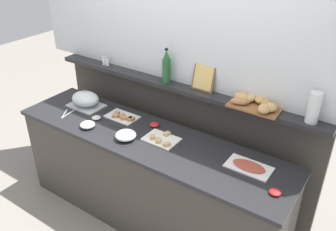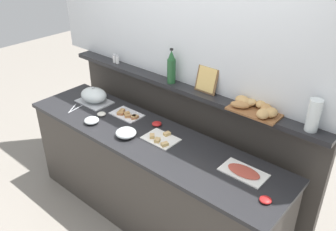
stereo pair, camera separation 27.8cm
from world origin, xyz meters
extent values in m
plane|color=gray|center=(0.00, 0.60, 0.00)|extent=(12.00, 12.00, 0.00)
cube|color=#3D3833|center=(0.00, 0.00, 0.44)|extent=(2.51, 0.61, 0.89)
cube|color=#232326|center=(0.00, 0.00, 0.90)|extent=(2.55, 0.65, 0.03)
cube|color=#3D3833|center=(0.00, 0.50, 0.60)|extent=(2.70, 0.08, 1.21)
cube|color=#232326|center=(0.00, 0.45, 1.23)|extent=(2.70, 0.22, 0.04)
cube|color=silver|center=(0.00, 0.52, 1.92)|extent=(3.30, 0.08, 1.35)
cube|color=silver|center=(-0.39, 0.13, 0.93)|extent=(0.30, 0.19, 0.01)
cube|color=#B7844C|center=(-0.38, 0.12, 0.94)|extent=(0.06, 0.07, 0.01)
cube|color=#D1664C|center=(-0.38, 0.12, 0.95)|extent=(0.06, 0.07, 0.01)
cube|color=#B7844C|center=(-0.38, 0.12, 0.95)|extent=(0.06, 0.07, 0.01)
cube|color=#B7844C|center=(-0.29, 0.12, 0.94)|extent=(0.07, 0.07, 0.01)
cube|color=#D1664C|center=(-0.29, 0.12, 0.95)|extent=(0.07, 0.07, 0.01)
cube|color=#B7844C|center=(-0.29, 0.12, 0.95)|extent=(0.07, 0.07, 0.01)
cube|color=#B7844C|center=(-0.28, 0.14, 0.94)|extent=(0.06, 0.05, 0.01)
cube|color=#D1664C|center=(-0.28, 0.14, 0.95)|extent=(0.06, 0.05, 0.01)
cube|color=#B7844C|center=(-0.28, 0.14, 0.95)|extent=(0.06, 0.05, 0.01)
cube|color=#B7844C|center=(-0.43, 0.09, 0.94)|extent=(0.07, 0.06, 0.01)
cube|color=#D1664C|center=(-0.43, 0.09, 0.95)|extent=(0.07, 0.06, 0.01)
cube|color=#B7844C|center=(-0.43, 0.09, 0.95)|extent=(0.07, 0.06, 0.01)
cube|color=#B7844C|center=(-0.34, 0.10, 0.94)|extent=(0.07, 0.07, 0.01)
cube|color=#D1664C|center=(-0.34, 0.10, 0.95)|extent=(0.07, 0.07, 0.01)
cube|color=#B7844C|center=(-0.34, 0.10, 0.95)|extent=(0.07, 0.07, 0.01)
cube|color=#B7844C|center=(-0.46, 0.13, 0.94)|extent=(0.06, 0.07, 0.01)
cube|color=#D1664C|center=(-0.46, 0.13, 0.95)|extent=(0.06, 0.07, 0.01)
cube|color=#B7844C|center=(-0.46, 0.13, 0.95)|extent=(0.06, 0.07, 0.01)
cube|color=white|center=(0.13, 0.03, 0.93)|extent=(0.29, 0.21, 0.01)
cube|color=tan|center=(0.06, -0.01, 0.94)|extent=(0.07, 0.07, 0.01)
cube|color=#E5C666|center=(0.06, -0.01, 0.95)|extent=(0.07, 0.07, 0.01)
cube|color=tan|center=(0.06, -0.01, 0.95)|extent=(0.07, 0.07, 0.01)
cube|color=tan|center=(0.22, -0.03, 0.94)|extent=(0.06, 0.07, 0.01)
cube|color=#E5C666|center=(0.22, -0.03, 0.95)|extent=(0.06, 0.07, 0.01)
cube|color=tan|center=(0.22, -0.03, 0.95)|extent=(0.06, 0.07, 0.01)
cube|color=tan|center=(0.14, -0.02, 0.94)|extent=(0.06, 0.07, 0.01)
cube|color=#E5C666|center=(0.14, -0.02, 0.95)|extent=(0.06, 0.07, 0.01)
cube|color=tan|center=(0.14, -0.02, 0.95)|extent=(0.06, 0.07, 0.01)
cube|color=tan|center=(0.13, 0.10, 0.94)|extent=(0.05, 0.06, 0.01)
cube|color=#E5C666|center=(0.13, 0.10, 0.95)|extent=(0.05, 0.06, 0.01)
cube|color=tan|center=(0.13, 0.10, 0.95)|extent=(0.05, 0.06, 0.01)
cube|color=white|center=(0.88, 0.09, 0.93)|extent=(0.34, 0.19, 0.01)
ellipsoid|color=#B24738|center=(0.88, 0.09, 0.94)|extent=(0.25, 0.13, 0.01)
cube|color=#B7BABF|center=(-0.83, 0.10, 0.93)|extent=(0.34, 0.24, 0.01)
ellipsoid|color=silver|center=(-0.83, 0.10, 1.00)|extent=(0.28, 0.23, 0.14)
sphere|color=#B7BABF|center=(-0.83, 0.10, 1.08)|extent=(0.02, 0.02, 0.02)
ellipsoid|color=silver|center=(-0.13, -0.13, 0.96)|extent=(0.18, 0.18, 0.07)
ellipsoid|color=#F28C4C|center=(-0.13, -0.13, 0.94)|extent=(0.14, 0.14, 0.04)
ellipsoid|color=silver|center=(-0.52, -0.17, 0.95)|extent=(0.13, 0.13, 0.05)
ellipsoid|color=#E5CC66|center=(-0.52, -0.17, 0.94)|extent=(0.10, 0.10, 0.03)
ellipsoid|color=red|center=(1.14, -0.08, 0.94)|extent=(0.08, 0.08, 0.03)
ellipsoid|color=red|center=(-0.05, 0.18, 0.94)|extent=(0.09, 0.09, 0.03)
ellipsoid|color=silver|center=(-0.57, -0.02, 0.94)|extent=(0.08, 0.08, 0.03)
cylinder|color=#B7BABF|center=(-0.88, -0.12, 0.93)|extent=(0.10, 0.16, 0.01)
cylinder|color=#B7BABF|center=(-0.85, -0.11, 0.93)|extent=(0.03, 0.18, 0.01)
sphere|color=#B7BABF|center=(-0.83, -0.20, 0.93)|extent=(0.01, 0.01, 0.01)
cylinder|color=#23562D|center=(-0.09, 0.42, 1.36)|extent=(0.08, 0.08, 0.22)
cone|color=#23562D|center=(-0.09, 0.42, 1.51)|extent=(0.06, 0.06, 0.08)
cylinder|color=black|center=(-0.09, 0.42, 1.56)|extent=(0.03, 0.03, 0.02)
cylinder|color=white|center=(-0.85, 0.42, 1.28)|extent=(0.03, 0.03, 0.08)
cylinder|color=#B7BABF|center=(-0.85, 0.42, 1.33)|extent=(0.03, 0.03, 0.01)
cylinder|color=white|center=(-0.81, 0.42, 1.28)|extent=(0.03, 0.03, 0.08)
cylinder|color=#B7BABF|center=(-0.81, 0.42, 1.33)|extent=(0.03, 0.03, 0.01)
cube|color=brown|center=(0.75, 0.42, 1.25)|extent=(0.40, 0.26, 0.02)
ellipsoid|color=#AD7A47|center=(0.64, 0.37, 1.29)|extent=(0.17, 0.13, 0.05)
ellipsoid|color=tan|center=(0.85, 0.34, 1.30)|extent=(0.12, 0.13, 0.07)
ellipsoid|color=#B7844C|center=(0.83, 0.42, 1.29)|extent=(0.14, 0.17, 0.06)
ellipsoid|color=tan|center=(0.68, 0.44, 1.29)|extent=(0.14, 0.15, 0.06)
ellipsoid|color=tan|center=(0.76, 0.49, 1.29)|extent=(0.09, 0.14, 0.06)
ellipsoid|color=tan|center=(0.88, 0.40, 1.29)|extent=(0.10, 0.12, 0.06)
ellipsoid|color=tan|center=(0.63, 0.43, 1.30)|extent=(0.16, 0.14, 0.07)
cube|color=brown|center=(0.26, 0.46, 1.36)|extent=(0.20, 0.07, 0.23)
cube|color=#E0B766|center=(0.26, 0.46, 1.36)|extent=(0.17, 0.05, 0.20)
cylinder|color=silver|center=(1.17, 0.42, 1.36)|extent=(0.09, 0.09, 0.23)
camera|label=1|loc=(1.59, -1.99, 2.54)|focal=38.20mm
camera|label=2|loc=(1.81, -1.82, 2.54)|focal=38.20mm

